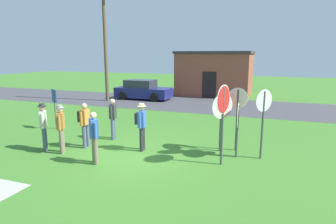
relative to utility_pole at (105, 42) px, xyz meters
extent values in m
plane|color=#3D7528|center=(7.22, -10.14, -4.35)|extent=(80.00, 80.00, 0.00)
cube|color=#424247|center=(7.22, 0.81, -4.35)|extent=(60.00, 6.40, 0.01)
cube|color=brown|center=(6.95, 6.51, -2.60)|extent=(5.97, 5.08, 3.51)
cube|color=#383333|center=(6.95, 6.51, -0.75)|extent=(6.17, 5.28, 0.20)
cube|color=black|center=(6.95, 3.95, -3.30)|extent=(1.10, 0.08, 2.10)
cylinder|color=brown|center=(0.00, 0.00, -0.18)|extent=(0.24, 0.24, 8.34)
cube|color=navy|center=(2.25, 1.64, -3.82)|extent=(4.34, 1.89, 0.76)
cube|color=#2D333D|center=(2.00, 1.64, -3.14)|extent=(2.27, 1.58, 0.60)
cylinder|color=black|center=(3.60, 2.51, -4.03)|extent=(0.64, 0.23, 0.64)
cylinder|color=black|center=(3.56, 0.71, -4.03)|extent=(0.64, 0.23, 0.64)
cylinder|color=black|center=(0.94, 2.56, -4.03)|extent=(0.64, 0.23, 0.64)
cylinder|color=black|center=(0.90, 0.76, -4.03)|extent=(0.64, 0.23, 0.64)
cylinder|color=#474C4C|center=(10.74, -9.07, -3.44)|extent=(0.07, 0.07, 1.82)
cylinder|color=white|center=(10.74, -9.07, -2.89)|extent=(0.07, 0.85, 0.86)
cylinder|color=red|center=(10.73, -9.07, -2.89)|extent=(0.07, 0.79, 0.79)
cylinder|color=#474C4C|center=(10.22, -9.14, -3.30)|extent=(0.10, 0.10, 2.11)
cylinder|color=white|center=(10.22, -9.14, -2.60)|extent=(0.56, 0.67, 0.87)
cylinder|color=red|center=(10.22, -9.14, -2.60)|extent=(0.52, 0.63, 0.80)
cylinder|color=#474C4C|center=(10.62, -8.33, -3.23)|extent=(0.09, 0.09, 2.24)
cylinder|color=white|center=(10.62, -8.33, -2.42)|extent=(0.72, 0.20, 0.74)
cylinder|color=red|center=(10.63, -8.32, -2.42)|extent=(0.67, 0.19, 0.69)
cylinder|color=#474C4C|center=(11.52, -8.91, -3.21)|extent=(0.10, 0.10, 2.29)
cylinder|color=white|center=(11.52, -8.91, -2.37)|extent=(0.47, 0.58, 0.73)
cylinder|color=red|center=(11.52, -8.90, -2.37)|extent=(0.44, 0.54, 0.68)
cylinder|color=#474C4C|center=(10.37, -9.92, -3.11)|extent=(0.09, 0.09, 2.48)
cylinder|color=white|center=(10.37, -9.92, -2.25)|extent=(0.25, 0.88, 0.91)
cylinder|color=red|center=(10.38, -9.92, -2.25)|extent=(0.24, 0.81, 0.84)
cylinder|color=#474C4C|center=(10.09, -8.61, -3.28)|extent=(0.09, 0.09, 2.14)
cylinder|color=white|center=(10.09, -8.61, -2.53)|extent=(0.34, 0.68, 0.75)
cylinder|color=red|center=(10.10, -8.61, -2.53)|extent=(0.32, 0.63, 0.70)
cylinder|color=#4C5670|center=(5.65, -8.53, -3.91)|extent=(0.14, 0.14, 0.88)
cylinder|color=#4C5670|center=(5.71, -8.74, -3.91)|extent=(0.14, 0.14, 0.88)
cube|color=#333338|center=(5.68, -8.63, -3.18)|extent=(0.30, 0.40, 0.58)
cylinder|color=#333338|center=(5.62, -8.40, -3.20)|extent=(0.09, 0.09, 0.52)
cylinder|color=#333338|center=(5.74, -8.87, -3.20)|extent=(0.09, 0.09, 0.52)
sphere|color=beige|center=(5.68, -8.63, -2.77)|extent=(0.21, 0.21, 0.21)
cylinder|color=#7A6B56|center=(4.80, -10.67, -3.91)|extent=(0.14, 0.14, 0.88)
cylinder|color=#7A6B56|center=(4.91, -10.86, -3.91)|extent=(0.14, 0.14, 0.88)
cube|color=#B27533|center=(4.86, -10.76, -3.18)|extent=(0.37, 0.42, 0.58)
cylinder|color=#B27533|center=(4.74, -10.55, -3.20)|extent=(0.09, 0.09, 0.52)
cylinder|color=#B27533|center=(4.98, -10.97, -3.20)|extent=(0.09, 0.09, 0.52)
sphere|color=beige|center=(4.86, -10.76, -2.77)|extent=(0.21, 0.21, 0.21)
cylinder|color=gray|center=(4.86, -10.76, -2.71)|extent=(0.32, 0.31, 0.02)
cylinder|color=gray|center=(4.86, -10.76, -2.66)|extent=(0.19, 0.19, 0.09)
cylinder|color=#4C5670|center=(4.00, -10.65, -3.91)|extent=(0.14, 0.14, 0.88)
cylinder|color=#4C5670|center=(4.13, -10.83, -3.91)|extent=(0.14, 0.14, 0.88)
cube|color=beige|center=(4.06, -10.74, -3.18)|extent=(0.39, 0.42, 0.58)
cylinder|color=beige|center=(3.92, -10.55, -3.20)|extent=(0.09, 0.09, 0.52)
cylinder|color=beige|center=(4.21, -10.93, -3.20)|extent=(0.09, 0.09, 0.52)
sphere|color=tan|center=(4.06, -10.74, -2.77)|extent=(0.21, 0.21, 0.21)
cylinder|color=#333338|center=(4.06, -10.74, -2.71)|extent=(0.32, 0.31, 0.02)
cylinder|color=#333338|center=(4.06, -10.74, -2.66)|extent=(0.19, 0.19, 0.09)
cylinder|color=#2D2D33|center=(7.40, -9.42, -3.91)|extent=(0.14, 0.14, 0.88)
cylinder|color=#2D2D33|center=(7.44, -9.64, -3.91)|extent=(0.14, 0.14, 0.88)
cube|color=#3860B7|center=(7.42, -9.53, -3.18)|extent=(0.27, 0.39, 0.58)
cylinder|color=#3860B7|center=(7.38, -9.29, -3.20)|extent=(0.09, 0.09, 0.52)
cylinder|color=#3860B7|center=(7.45, -9.76, -3.20)|extent=(0.09, 0.09, 0.52)
sphere|color=tan|center=(7.42, -9.53, -2.77)|extent=(0.21, 0.21, 0.21)
cylinder|color=beige|center=(7.42, -9.53, -2.71)|extent=(0.31, 0.31, 0.02)
cylinder|color=beige|center=(7.42, -9.53, -2.66)|extent=(0.19, 0.19, 0.09)
cube|color=#232328|center=(7.25, -9.55, -3.16)|extent=(0.18, 0.28, 0.40)
cylinder|color=#7A6B56|center=(6.46, -11.15, -3.91)|extent=(0.14, 0.14, 0.88)
cylinder|color=#7A6B56|center=(6.62, -11.30, -3.91)|extent=(0.14, 0.14, 0.88)
cube|color=#3860B7|center=(6.54, -11.22, -3.18)|extent=(0.41, 0.41, 0.58)
cylinder|color=#3860B7|center=(6.37, -11.06, -3.20)|extent=(0.09, 0.09, 0.52)
cylinder|color=#3860B7|center=(6.72, -11.39, -3.20)|extent=(0.09, 0.09, 0.52)
sphere|color=beige|center=(6.54, -11.22, -2.77)|extent=(0.21, 0.21, 0.21)
cylinder|color=#4C5670|center=(5.26, -9.83, -3.91)|extent=(0.14, 0.14, 0.88)
cylinder|color=#4C5670|center=(5.28, -10.05, -3.91)|extent=(0.14, 0.14, 0.88)
cube|color=#B27533|center=(5.27, -9.94, -3.18)|extent=(0.24, 0.37, 0.58)
cylinder|color=#B27533|center=(5.26, -9.70, -3.20)|extent=(0.09, 0.09, 0.52)
cylinder|color=#B27533|center=(5.29, -10.18, -3.20)|extent=(0.09, 0.09, 0.52)
sphere|color=tan|center=(5.27, -9.94, -2.77)|extent=(0.21, 0.21, 0.21)
cube|color=#232328|center=(5.10, -9.95, -3.16)|extent=(0.16, 0.27, 0.40)
cylinder|color=#4C4C51|center=(2.30, -8.15, -3.42)|extent=(0.06, 0.06, 1.87)
cube|color=#1E389E|center=(2.30, -8.15, -2.78)|extent=(0.53, 0.33, 0.60)
camera|label=1|loc=(11.78, -18.64, -0.89)|focal=30.70mm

